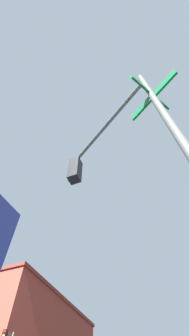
# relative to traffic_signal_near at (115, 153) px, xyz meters

# --- Properties ---
(traffic_signal_near) EXTENTS (1.97, 2.97, 6.44)m
(traffic_signal_near) POSITION_rel_traffic_signal_near_xyz_m (0.00, 0.00, 0.00)
(traffic_signal_near) COLOR #474C47
(traffic_signal_near) RESTS_ON ground_plane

